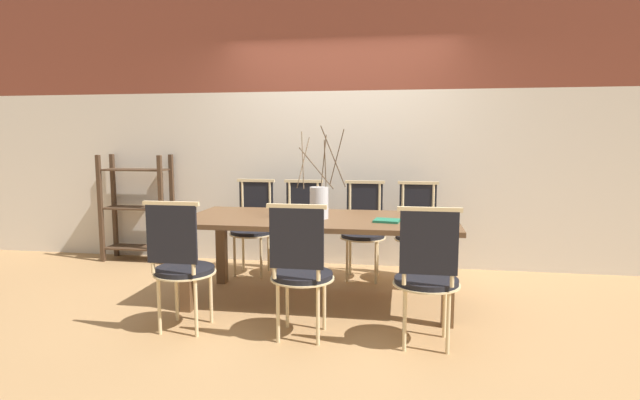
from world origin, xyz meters
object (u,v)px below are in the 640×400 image
(chair_near_center, at_px, (427,273))
(book_stack, at_px, (387,221))
(shelving_rack, at_px, (137,208))
(vase_centerpiece, at_px, (319,201))
(dining_table, at_px, (320,228))
(chair_far_center, at_px, (363,228))

(chair_near_center, bearing_deg, book_stack, 112.94)
(chair_near_center, distance_m, shelving_rack, 3.75)
(vase_centerpiece, bearing_deg, book_stack, -8.13)
(chair_near_center, bearing_deg, vase_centerpiece, 138.28)
(dining_table, relative_size, vase_centerpiece, 2.98)
(dining_table, height_order, chair_near_center, chair_near_center)
(chair_far_center, xyz_separation_m, book_stack, (0.26, -0.95, 0.23))
(chair_near_center, distance_m, book_stack, 0.79)
(chair_far_center, height_order, shelving_rack, shelving_rack)
(vase_centerpiece, xyz_separation_m, book_stack, (0.58, -0.08, -0.14))
(book_stack, bearing_deg, chair_near_center, -67.06)
(dining_table, height_order, shelving_rack, shelving_rack)
(dining_table, xyz_separation_m, shelving_rack, (-2.34, 1.13, -0.04))
(chair_near_center, bearing_deg, shelving_rack, 148.63)
(vase_centerpiece, relative_size, book_stack, 3.39)
(shelving_rack, bearing_deg, book_stack, -23.43)
(chair_near_center, xyz_separation_m, chair_far_center, (-0.56, 1.64, 0.00))
(vase_centerpiece, height_order, shelving_rack, vase_centerpiece)
(dining_table, distance_m, vase_centerpiece, 0.24)
(book_stack, bearing_deg, chair_far_center, 105.53)
(vase_centerpiece, height_order, book_stack, vase_centerpiece)
(dining_table, height_order, vase_centerpiece, vase_centerpiece)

